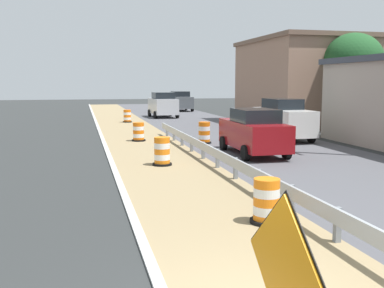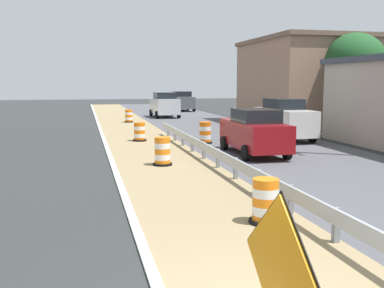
# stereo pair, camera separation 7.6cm
# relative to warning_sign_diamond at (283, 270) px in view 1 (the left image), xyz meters

# --- Properties ---
(warning_sign_diamond) EXTENTS (0.16, 1.67, 1.97)m
(warning_sign_diamond) POSITION_rel_warning_sign_diamond_xyz_m (0.00, 0.00, 0.00)
(warning_sign_diamond) COLOR black
(warning_sign_diamond) RESTS_ON ground
(traffic_barrel_nearest) EXTENTS (0.73, 0.73, 1.00)m
(traffic_barrel_nearest) POSITION_rel_warning_sign_diamond_xyz_m (1.82, 4.73, -0.61)
(traffic_barrel_nearest) COLOR orange
(traffic_barrel_nearest) RESTS_ON ground
(traffic_barrel_close) EXTENTS (0.74, 0.74, 1.07)m
(traffic_barrel_close) POSITION_rel_warning_sign_diamond_xyz_m (0.79, 12.27, -0.57)
(traffic_barrel_close) COLOR orange
(traffic_barrel_close) RESTS_ON ground
(traffic_barrel_mid) EXTENTS (0.74, 0.74, 1.10)m
(traffic_barrel_mid) POSITION_rel_warning_sign_diamond_xyz_m (3.97, 17.89, -0.56)
(traffic_barrel_mid) COLOR orange
(traffic_barrel_mid) RESTS_ON ground
(traffic_barrel_far) EXTENTS (0.73, 0.73, 0.99)m
(traffic_barrel_far) POSITION_rel_warning_sign_diamond_xyz_m (0.81, 19.58, -0.61)
(traffic_barrel_far) COLOR orange
(traffic_barrel_far) RESTS_ON ground
(traffic_barrel_farther) EXTENTS (0.71, 0.71, 0.98)m
(traffic_barrel_farther) POSITION_rel_warning_sign_diamond_xyz_m (1.35, 31.16, -0.62)
(traffic_barrel_farther) COLOR orange
(traffic_barrel_farther) RESTS_ON ground
(car_lead_near_lane) EXTENTS (2.05, 4.63, 1.98)m
(car_lead_near_lane) POSITION_rel_warning_sign_diamond_xyz_m (5.09, 13.90, -0.06)
(car_lead_near_lane) COLOR maroon
(car_lead_near_lane) RESTS_ON ground
(car_trailing_near_lane) EXTENTS (1.94, 4.76, 2.22)m
(car_trailing_near_lane) POSITION_rel_warning_sign_diamond_xyz_m (8.58, 18.43, 0.05)
(car_trailing_near_lane) COLOR silver
(car_trailing_near_lane) RESTS_ON ground
(car_lead_far_lane) EXTENTS (2.30, 4.17, 2.22)m
(car_lead_far_lane) POSITION_rel_warning_sign_diamond_xyz_m (4.98, 35.62, 0.05)
(car_lead_far_lane) COLOR silver
(car_lead_far_lane) RESTS_ON ground
(car_mid_far_lane) EXTENTS (2.16, 4.37, 2.12)m
(car_mid_far_lane) POSITION_rel_warning_sign_diamond_xyz_m (8.45, 44.22, 0.01)
(car_mid_far_lane) COLOR #4C5156
(car_mid_far_lane) RESTS_ON ground
(roadside_shop_far) EXTENTS (7.05, 10.45, 6.31)m
(roadside_shop_far) POSITION_rel_warning_sign_diamond_xyz_m (13.88, 26.98, 2.11)
(roadside_shop_far) COLOR #93705B
(roadside_shop_far) RESTS_ON ground
(tree_roadside) EXTENTS (3.69, 3.69, 6.19)m
(tree_roadside) POSITION_rel_warning_sign_diamond_xyz_m (14.68, 21.46, 3.45)
(tree_roadside) COLOR brown
(tree_roadside) RESTS_ON ground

